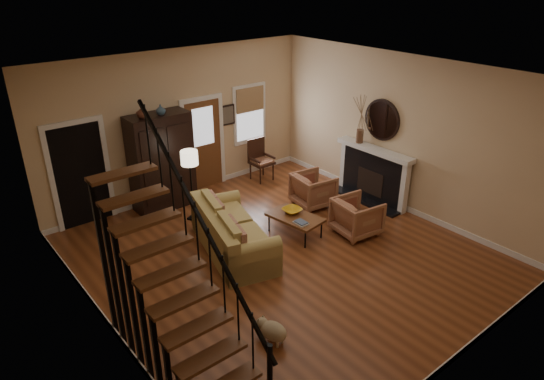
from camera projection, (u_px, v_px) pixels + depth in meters
room at (207, 157)px, 9.31m from camera, size 7.00×7.33×3.30m
staircase at (175, 267)px, 5.77m from camera, size 0.94×2.80×3.20m
fireplace at (375, 169)px, 10.78m from camera, size 0.33×1.95×2.30m
armoire at (162, 162)px, 10.31m from camera, size 1.30×0.60×2.10m
vase_a at (142, 112)px, 9.55m from camera, size 0.24×0.24×0.25m
vase_b at (161, 110)px, 9.78m from camera, size 0.20×0.20×0.21m
sofa at (233, 231)px, 8.91m from camera, size 1.51×2.41×0.83m
coffee_table at (295, 225)px, 9.54m from camera, size 0.77×1.15×0.41m
bowl at (292, 211)px, 9.57m from camera, size 0.37×0.37×0.09m
books at (301, 223)px, 9.16m from camera, size 0.20×0.27×0.05m
armchair_left at (357, 216)px, 9.52m from camera, size 0.92×0.90×0.74m
armchair_right at (313, 190)px, 10.65m from camera, size 0.92×0.90×0.74m
floor_lamp at (191, 186)px, 9.90m from camera, size 0.46×0.46×1.52m
side_chair at (262, 160)px, 11.86m from camera, size 0.54×0.54×1.02m
dog at (274, 332)px, 6.82m from camera, size 0.38×0.51×0.34m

